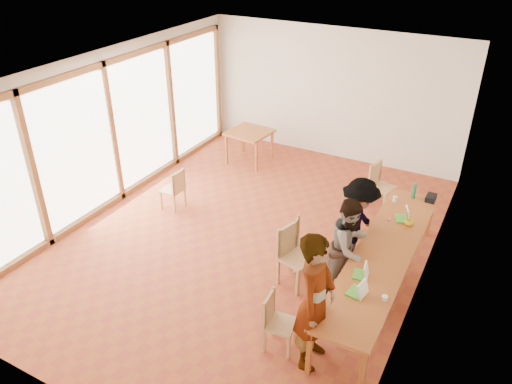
{
  "coord_description": "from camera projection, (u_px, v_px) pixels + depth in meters",
  "views": [
    {
      "loc": [
        3.68,
        -6.48,
        5.09
      ],
      "look_at": [
        0.29,
        -0.21,
        1.1
      ],
      "focal_mm": 35.0,
      "sensor_mm": 36.0,
      "label": 1
    }
  ],
  "objects": [
    {
      "name": "person_near",
      "position": [
        315.0,
        302.0,
        6.07
      ],
      "size": [
        0.5,
        0.73,
        1.93
      ],
      "primitive_type": "imported",
      "rotation": [
        0.0,
        0.0,
        1.62
      ],
      "color": "gray",
      "rests_on": "ground"
    },
    {
      "name": "condiment_cup",
      "position": [
        385.0,
        298.0,
        6.4
      ],
      "size": [
        0.08,
        0.08,
        0.06
      ],
      "primitive_type": "cylinder",
      "color": "white",
      "rests_on": "communal_table"
    },
    {
      "name": "clear_glass",
      "position": [
        395.0,
        199.0,
        8.58
      ],
      "size": [
        0.07,
        0.07,
        0.09
      ],
      "primitive_type": "cylinder",
      "color": "silver",
      "rests_on": "communal_table"
    },
    {
      "name": "chair_spare",
      "position": [
        175.0,
        186.0,
        9.6
      ],
      "size": [
        0.4,
        0.4,
        0.44
      ],
      "rotation": [
        0.0,
        0.0,
        3.11
      ],
      "color": "tan",
      "rests_on": "ground"
    },
    {
      "name": "laptop_near",
      "position": [
        359.0,
        291.0,
        6.48
      ],
      "size": [
        0.26,
        0.29,
        0.22
      ],
      "rotation": [
        0.0,
        0.0,
        -0.14
      ],
      "color": "green",
      "rests_on": "communal_table"
    },
    {
      "name": "side_table",
      "position": [
        249.0,
        135.0,
        11.4
      ],
      "size": [
        0.9,
        0.9,
        0.75
      ],
      "rotation": [
        0.0,
        0.0,
        -0.1
      ],
      "color": "#AA5325",
      "rests_on": "ground"
    },
    {
      "name": "pink_phone",
      "position": [
        389.0,
        219.0,
        8.09
      ],
      "size": [
        0.05,
        0.1,
        0.01
      ],
      "primitive_type": "cube",
      "color": "#C63955",
      "rests_on": "communal_table"
    },
    {
      "name": "wall_back",
      "position": [
        333.0,
        94.0,
        11.33
      ],
      "size": [
        6.0,
        0.1,
        3.0
      ],
      "primitive_type": "cube",
      "color": "beige",
      "rests_on": "ground"
    },
    {
      "name": "yellow_mug",
      "position": [
        409.0,
        222.0,
        7.92
      ],
      "size": [
        0.18,
        0.18,
        0.11
      ],
      "primitive_type": "imported",
      "rotation": [
        0.0,
        0.0,
        0.38
      ],
      "color": "yellow",
      "rests_on": "communal_table"
    },
    {
      "name": "person_mid",
      "position": [
        349.0,
        247.0,
        7.35
      ],
      "size": [
        0.79,
        0.91,
        1.59
      ],
      "primitive_type": "imported",
      "rotation": [
        0.0,
        0.0,
        1.29
      ],
      "color": "gray",
      "rests_on": "ground"
    },
    {
      "name": "green_bottle",
      "position": [
        414.0,
        191.0,
        8.64
      ],
      "size": [
        0.07,
        0.07,
        0.28
      ],
      "primitive_type": "cylinder",
      "color": "#1A683B",
      "rests_on": "communal_table"
    },
    {
      "name": "ceiling",
      "position": [
        246.0,
        71.0,
        7.51
      ],
      "size": [
        6.0,
        8.0,
        0.04
      ],
      "primitive_type": "cube",
      "color": "white",
      "rests_on": "wall_back"
    },
    {
      "name": "black_pouch",
      "position": [
        431.0,
        198.0,
        8.62
      ],
      "size": [
        0.16,
        0.26,
        0.09
      ],
      "primitive_type": "cube",
      "color": "black",
      "rests_on": "communal_table"
    },
    {
      "name": "laptop_far",
      "position": [
        405.0,
        216.0,
        8.06
      ],
      "size": [
        0.3,
        0.32,
        0.22
      ],
      "rotation": [
        0.0,
        0.0,
        0.37
      ],
      "color": "green",
      "rests_on": "communal_table"
    },
    {
      "name": "wall_front",
      "position": [
        59.0,
        308.0,
        5.19
      ],
      "size": [
        6.0,
        0.1,
        3.0
      ],
      "primitive_type": "cube",
      "color": "beige",
      "rests_on": "ground"
    },
    {
      "name": "communal_table",
      "position": [
        383.0,
        255.0,
        7.33
      ],
      "size": [
        0.8,
        4.0,
        0.75
      ],
      "color": "#AA5325",
      "rests_on": "ground"
    },
    {
      "name": "person_far",
      "position": [
        358.0,
        225.0,
        7.83
      ],
      "size": [
        0.63,
        1.06,
        1.61
      ],
      "primitive_type": "imported",
      "rotation": [
        0.0,
        0.0,
        1.6
      ],
      "color": "gray",
      "rests_on": "ground"
    },
    {
      "name": "window_wall",
      "position": [
        111.0,
        129.0,
        9.49
      ],
      "size": [
        0.1,
        8.0,
        3.0
      ],
      "primitive_type": "cube",
      "color": "white",
      "rests_on": "ground"
    },
    {
      "name": "chair_far",
      "position": [
        299.0,
        239.0,
        8.02
      ],
      "size": [
        0.43,
        0.43,
        0.45
      ],
      "rotation": [
        0.0,
        0.0,
        0.09
      ],
      "color": "tan",
      "rests_on": "ground"
    },
    {
      "name": "laptop_mid",
      "position": [
        363.0,
        273.0,
        6.8
      ],
      "size": [
        0.24,
        0.26,
        0.2
      ],
      "rotation": [
        0.0,
        0.0,
        0.17
      ],
      "color": "green",
      "rests_on": "communal_table"
    },
    {
      "name": "chair_empty",
      "position": [
        378.0,
        180.0,
        9.71
      ],
      "size": [
        0.51,
        0.51,
        0.48
      ],
      "rotation": [
        0.0,
        0.0,
        -0.25
      ],
      "color": "tan",
      "rests_on": "ground"
    },
    {
      "name": "chair_mid",
      "position": [
        292.0,
        249.0,
        7.62
      ],
      "size": [
        0.58,
        0.58,
        0.53
      ],
      "rotation": [
        0.0,
        0.0,
        -0.29
      ],
      "color": "tan",
      "rests_on": "ground"
    },
    {
      "name": "chair_near",
      "position": [
        275.0,
        316.0,
        6.5
      ],
      "size": [
        0.42,
        0.42,
        0.44
      ],
      "rotation": [
        0.0,
        0.0,
        0.11
      ],
      "color": "tan",
      "rests_on": "ground"
    },
    {
      "name": "wall_right",
      "position": [
        433.0,
        206.0,
        7.01
      ],
      "size": [
        0.1,
        8.0,
        3.0
      ],
      "primitive_type": "cube",
      "color": "beige",
      "rests_on": "ground"
    },
    {
      "name": "ground",
      "position": [
        248.0,
        236.0,
        8.99
      ],
      "size": [
        8.0,
        8.0,
        0.0
      ],
      "primitive_type": "plane",
      "color": "#943A23",
      "rests_on": "ground"
    }
  ]
}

